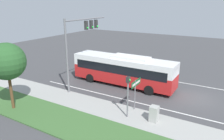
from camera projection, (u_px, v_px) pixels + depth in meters
ground_plane at (194, 98)px, 20.47m from camera, size 80.00×80.00×0.00m
sidewalk at (177, 129)px, 15.36m from camera, size 2.80×80.00×0.12m
lane_divider_near at (185, 114)px, 17.51m from camera, size 0.14×30.00×0.01m
lane_divider_far at (201, 86)px, 23.43m from camera, size 0.14×30.00×0.01m
bus at (123, 69)px, 23.31m from camera, size 2.67×11.26×3.28m
signal_gantry at (81, 37)px, 21.82m from camera, size 6.57×0.41×7.22m
pedestrian_signal at (128, 91)px, 16.25m from camera, size 0.28×0.34×3.40m
street_sign at (136, 88)px, 17.65m from camera, size 1.68×0.08×2.67m
utility_cabinet at (154, 114)px, 16.09m from camera, size 0.61×0.60×1.21m
roadside_tree at (7, 62)px, 17.18m from camera, size 2.98×2.98×5.54m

